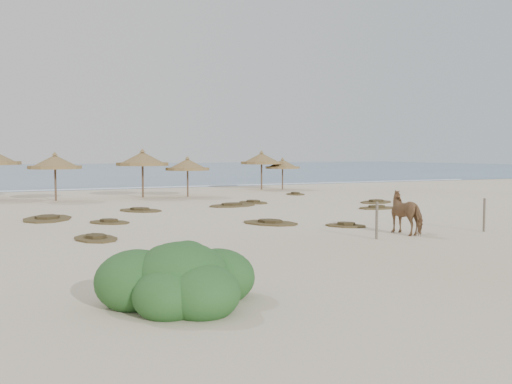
% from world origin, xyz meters
% --- Properties ---
extents(ground, '(160.00, 160.00, 0.00)m').
position_xyz_m(ground, '(0.00, 0.00, 0.00)').
color(ground, beige).
rests_on(ground, ground).
extents(ocean, '(200.00, 100.00, 0.01)m').
position_xyz_m(ocean, '(0.00, 75.00, 0.00)').
color(ocean, navy).
rests_on(ocean, ground).
extents(foam_line, '(70.00, 0.60, 0.01)m').
position_xyz_m(foam_line, '(0.00, 26.00, 0.00)').
color(foam_line, silver).
rests_on(foam_line, ground).
extents(palapa_2, '(3.75, 3.75, 2.82)m').
position_xyz_m(palapa_2, '(-5.20, 16.18, 2.19)').
color(palapa_2, brown).
rests_on(palapa_2, ground).
extents(palapa_3, '(3.75, 3.75, 3.02)m').
position_xyz_m(palapa_3, '(-0.06, 16.51, 2.34)').
color(palapa_3, brown).
rests_on(palapa_3, ground).
extents(palapa_4, '(3.60, 3.60, 2.55)m').
position_xyz_m(palapa_4, '(2.60, 15.78, 1.98)').
color(palapa_4, brown).
rests_on(palapa_4, ground).
extents(palapa_5, '(3.88, 3.88, 2.93)m').
position_xyz_m(palapa_5, '(9.76, 20.15, 2.27)').
color(palapa_5, brown).
rests_on(palapa_5, ground).
extents(palapa_6, '(3.21, 3.21, 2.41)m').
position_xyz_m(palapa_6, '(11.28, 19.68, 1.87)').
color(palapa_6, brown).
rests_on(palapa_6, ground).
extents(horse, '(0.87, 1.77, 1.47)m').
position_xyz_m(horse, '(4.45, -2.89, 0.73)').
color(horse, olive).
rests_on(horse, ground).
extents(fence_post_near, '(0.12, 0.12, 1.21)m').
position_xyz_m(fence_post_near, '(2.76, -3.41, 0.60)').
color(fence_post_near, '#6C6151').
rests_on(fence_post_near, ground).
extents(fence_post_far, '(0.09, 0.09, 1.18)m').
position_xyz_m(fence_post_far, '(7.27, -3.55, 0.59)').
color(fence_post_far, '#6C6151').
rests_on(fence_post_far, ground).
extents(bush, '(3.02, 2.66, 1.35)m').
position_xyz_m(bush, '(-5.32, -8.43, 0.44)').
color(bush, '#2A5C27').
rests_on(bush, ground).
extents(scrub_1, '(2.58, 3.33, 0.16)m').
position_xyz_m(scrub_1, '(-6.42, 6.69, 0.05)').
color(scrub_1, brown).
rests_on(scrub_1, ground).
extents(scrub_2, '(2.04, 2.09, 0.16)m').
position_xyz_m(scrub_2, '(-4.30, 4.39, 0.05)').
color(scrub_2, brown).
rests_on(scrub_2, ground).
extents(scrub_3, '(2.96, 2.25, 0.16)m').
position_xyz_m(scrub_3, '(2.80, 8.95, 0.05)').
color(scrub_3, brown).
rests_on(scrub_3, ground).
extents(scrub_4, '(2.04, 1.35, 0.16)m').
position_xyz_m(scrub_4, '(8.84, 4.76, 0.05)').
color(scrub_4, brown).
rests_on(scrub_4, ground).
extents(scrub_5, '(2.72, 2.34, 0.16)m').
position_xyz_m(scrub_5, '(10.84, 7.52, 0.05)').
color(scrub_5, brown).
rests_on(scrub_5, ground).
extents(scrub_7, '(1.64, 2.22, 0.16)m').
position_xyz_m(scrub_7, '(4.54, 10.12, 0.05)').
color(scrub_7, brown).
rests_on(scrub_7, ground).
extents(scrub_9, '(2.55, 2.81, 0.16)m').
position_xyz_m(scrub_9, '(1.38, 1.56, 0.05)').
color(scrub_9, brown).
rests_on(scrub_9, ground).
extents(scrub_10, '(1.49, 1.98, 0.16)m').
position_xyz_m(scrub_10, '(9.63, 14.65, 0.05)').
color(scrub_10, brown).
rests_on(scrub_10, ground).
extents(scrub_11, '(1.61, 2.16, 0.16)m').
position_xyz_m(scrub_11, '(-5.47, 0.27, 0.05)').
color(scrub_11, brown).
rests_on(scrub_11, ground).
extents(scrub_12, '(1.81, 1.84, 0.16)m').
position_xyz_m(scrub_12, '(3.62, -0.35, 0.05)').
color(scrub_12, brown).
rests_on(scrub_12, ground).
extents(scrub_13, '(2.55, 2.76, 0.16)m').
position_xyz_m(scrub_13, '(-2.12, 8.45, 0.05)').
color(scrub_13, brown).
rests_on(scrub_13, ground).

